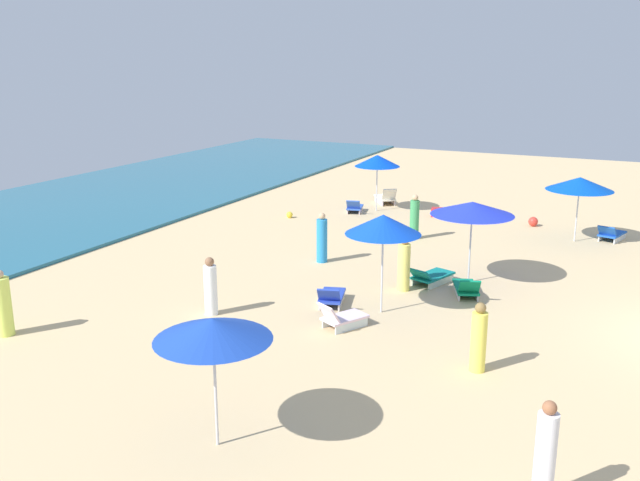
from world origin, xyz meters
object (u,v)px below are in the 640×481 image
lounge_chair_0_0 (611,234)px  beach_ball_1 (533,222)px  beach_ball_2 (290,215)px  lounge_chair_4_1 (431,276)px  umbrella_3 (383,224)px  umbrella_0 (580,184)px  lounge_chair_1_1 (355,207)px  beachgoer_2 (479,339)px  beachgoer_6 (211,288)px  lounge_chair_3_1 (331,297)px  umbrella_4 (472,208)px  beachgoer_0 (322,239)px  lounge_chair_1_0 (386,198)px  lounge_chair_4_0 (466,288)px  umbrella_1 (377,161)px  beachgoer_4 (545,456)px  beachgoer_5 (3,306)px  umbrella_2 (213,329)px  lounge_chair_3_0 (342,318)px  cooler_box_0 (437,212)px  beachgoer_1 (414,218)px  beachgoer_3 (404,265)px

lounge_chair_0_0 → beach_ball_1: lounge_chair_0_0 is taller
lounge_chair_0_0 → beach_ball_2: 12.27m
lounge_chair_4_1 → umbrella_3: bearing=98.3°
umbrella_0 → lounge_chair_1_1: (0.89, 8.94, -1.87)m
lounge_chair_1_1 → lounge_chair_4_1: lounge_chair_1_1 is taller
beachgoer_2 → beachgoer_6: size_ratio=1.00×
lounge_chair_3_1 → umbrella_4: 4.94m
beachgoer_0 → beach_ball_1: size_ratio=4.40×
lounge_chair_3_1 → lounge_chair_1_0: bearing=-92.5°
lounge_chair_4_0 → beach_ball_2: size_ratio=6.16×
umbrella_1 → beachgoer_0: 8.08m
umbrella_1 → umbrella_4: (-7.87, -5.96, 0.07)m
umbrella_1 → beachgoer_6: bearing=-177.3°
beachgoer_2 → beachgoer_4: 4.51m
beachgoer_2 → lounge_chair_1_1: bearing=171.5°
lounge_chair_4_0 → beachgoer_4: (-8.66, -3.34, 0.56)m
umbrella_1 → beachgoer_4: umbrella_1 is taller
beachgoer_5 → lounge_chair_3_1: bearing=-41.3°
umbrella_3 → beach_ball_1: 11.73m
umbrella_2 → lounge_chair_3_0: (5.76, 0.23, -1.87)m
beachgoer_6 → umbrella_2: bearing=23.2°
lounge_chair_0_0 → cooler_box_0: bearing=7.0°
umbrella_3 → lounge_chair_3_1: 2.52m
lounge_chair_1_0 → beachgoer_0: 9.44m
lounge_chair_3_1 → umbrella_2: bearing=82.2°
umbrella_3 → beachgoer_2: size_ratio=1.70×
lounge_chair_4_1 → umbrella_2: bearing=103.9°
umbrella_4 → beachgoer_5: (-8.75, 8.99, -1.48)m
lounge_chair_3_0 → beachgoer_1: size_ratio=0.83×
beachgoer_6 → beachgoer_0: bearing=162.3°
lounge_chair_4_0 → beachgoer_3: bearing=-11.9°
lounge_chair_3_1 → beachgoer_3: 2.46m
beachgoer_2 → beach_ball_2: bearing=-177.7°
umbrella_3 → beachgoer_5: 9.38m
lounge_chair_1_1 → beach_ball_1: 7.26m
beachgoer_2 → cooler_box_0: bearing=158.5°
umbrella_1 → umbrella_4: 9.87m
lounge_chair_4_0 → umbrella_0: bearing=-127.3°
lounge_chair_0_0 → lounge_chair_4_1: 8.76m
lounge_chair_3_1 → beachgoer_4: size_ratio=0.89×
lounge_chair_1_0 → beachgoer_5: (-18.09, 2.89, 0.47)m
umbrella_4 → beachgoer_2: 6.22m
lounge_chair_1_0 → umbrella_0: bearing=122.3°
umbrella_1 → beach_ball_2: (-2.81, 2.72, -2.03)m
lounge_chair_1_0 → umbrella_3: 13.75m
beachgoer_1 → beachgoer_3: bearing=-99.9°
lounge_chair_3_1 → beachgoer_2: bearing=136.3°
lounge_chair_1_1 → cooler_box_0: bearing=178.8°
lounge_chair_1_0 → beachgoer_5: bearing=43.6°
beachgoer_6 → lounge_chair_1_0: bearing=171.0°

